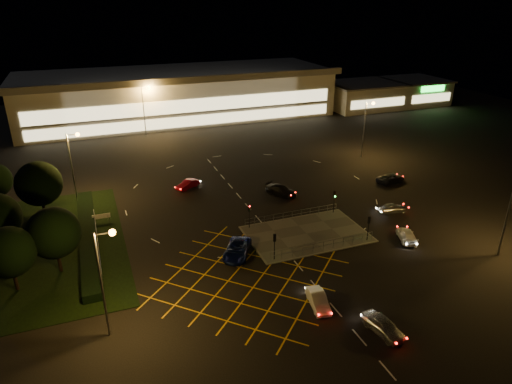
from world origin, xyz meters
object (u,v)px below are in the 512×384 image
object	(u,v)px
car_right_silver	(392,208)
car_east_grey	(391,178)
signal_se	(369,223)
car_left_blue	(237,249)
signal_ne	(334,197)
car_queue_white	(318,300)
signal_nw	(249,211)
car_approach_white	(407,235)
signal_sw	(275,241)
car_near_silver	(383,326)
car_circ_red	(188,184)
car_far_dkgrey	(281,190)

from	to	relation	value
car_right_silver	car_east_grey	world-z (taller)	car_east_grey
signal_se	car_left_blue	distance (m)	15.77
signal_ne	car_queue_white	distance (m)	20.41
signal_nw	car_right_silver	size ratio (longest dim) A/B	0.83
car_east_grey	car_approach_white	bearing A→B (deg)	137.83
signal_sw	signal_se	xyz separation A→B (m)	(12.00, 0.00, 0.00)
car_queue_white	signal_ne	bearing A→B (deg)	66.71
signal_ne	car_east_grey	world-z (taller)	signal_ne
signal_ne	car_near_silver	size ratio (longest dim) A/B	0.74
signal_ne	car_left_blue	size ratio (longest dim) A/B	0.58
signal_ne	car_left_blue	xyz separation A→B (m)	(-15.50, -5.57, -1.61)
signal_se	signal_ne	bearing A→B (deg)	-90.00
signal_se	car_queue_white	xyz separation A→B (m)	(-11.31, -8.91, -1.70)
car_circ_red	car_approach_white	bearing A→B (deg)	8.10
signal_se	car_queue_white	world-z (taller)	signal_se
car_left_blue	car_approach_white	bearing A→B (deg)	19.37
car_queue_white	car_circ_red	world-z (taller)	car_queue_white
signal_se	car_left_blue	size ratio (longest dim) A/B	0.58
signal_ne	car_right_silver	distance (m)	8.15
car_left_blue	car_right_silver	world-z (taller)	car_left_blue
car_near_silver	car_approach_white	world-z (taller)	car_near_silver
car_near_silver	signal_se	bearing A→B (deg)	52.17
signal_ne	car_near_silver	distance (m)	23.56
car_east_grey	car_queue_white	bearing A→B (deg)	121.04
signal_se	car_approach_white	bearing A→B (deg)	161.71
car_left_blue	car_approach_white	world-z (taller)	car_left_blue
signal_sw	signal_ne	world-z (taller)	same
signal_sw	car_queue_white	xyz separation A→B (m)	(0.69, -8.91, -1.70)
signal_ne	car_far_dkgrey	bearing A→B (deg)	116.77
signal_ne	car_queue_white	bearing A→B (deg)	-123.80
car_right_silver	car_east_grey	bearing A→B (deg)	-30.95
car_queue_white	car_near_silver	bearing A→B (deg)	-45.66
signal_se	signal_nw	world-z (taller)	same
car_right_silver	car_circ_red	world-z (taller)	car_right_silver
car_near_silver	signal_sw	bearing A→B (deg)	97.46
signal_ne	signal_sw	bearing A→B (deg)	-146.35
signal_se	car_queue_white	size ratio (longest dim) A/B	0.78
signal_sw	car_approach_white	distance (m)	16.69
signal_se	car_near_silver	xyz separation A→B (m)	(-7.78, -14.19, -1.64)
car_east_grey	car_approach_white	xyz separation A→B (m)	(-9.35, -15.98, -0.04)
car_approach_white	signal_nw	bearing A→B (deg)	-7.02
car_near_silver	car_left_blue	xyz separation A→B (m)	(-7.72, 16.61, 0.03)
car_near_silver	car_queue_white	size ratio (longest dim) A/B	1.06
car_east_grey	car_circ_red	bearing A→B (deg)	61.72
signal_ne	signal_se	bearing A→B (deg)	-90.00
car_queue_white	car_approach_white	bearing A→B (deg)	35.60
signal_ne	car_east_grey	distance (m)	15.41
signal_ne	car_queue_white	xyz separation A→B (m)	(-11.31, -16.90, -1.70)
signal_ne	car_east_grey	size ratio (longest dim) A/B	0.65
car_far_dkgrey	car_queue_white	bearing A→B (deg)	-138.40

